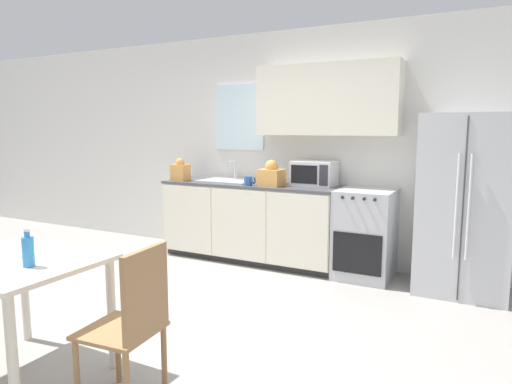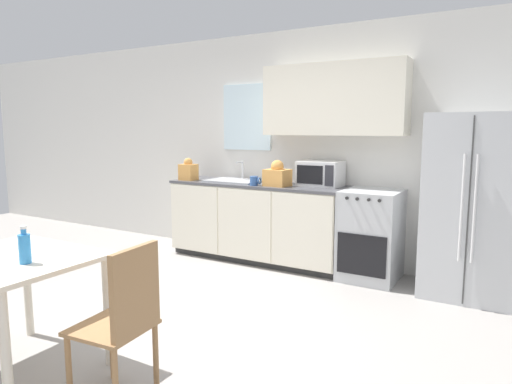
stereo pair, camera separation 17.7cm
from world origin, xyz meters
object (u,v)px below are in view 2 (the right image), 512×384
microwave (320,174)px  dining_chair_side (125,314)px  oven_range (371,235)px  coffee_mug (255,181)px  drink_bottle (25,248)px  dining_table (15,275)px  refrigerator (472,206)px

microwave → dining_chair_side: bearing=-88.9°
oven_range → microwave: microwave is taller
coffee_mug → drink_bottle: size_ratio=0.56×
oven_range → microwave: size_ratio=2.00×
microwave → dining_table: (-0.81, -3.08, -0.42)m
oven_range → dining_table: oven_range is taller
oven_range → microwave: (-0.62, 0.11, 0.60)m
microwave → dining_table: size_ratio=0.47×
drink_bottle → dining_chair_side: bearing=11.9°
dining_chair_side → coffee_mug: bearing=10.4°
dining_chair_side → drink_bottle: size_ratio=4.06×
dining_chair_side → drink_bottle: bearing=97.3°
refrigerator → dining_table: bearing=-128.9°
refrigerator → coffee_mug: refrigerator is taller
dining_table → dining_chair_side: bearing=5.5°
drink_bottle → dining_table: bearing=165.0°
microwave → refrigerator: bearing=-4.9°
coffee_mug → dining_table: 2.77m
oven_range → coffee_mug: bearing=-170.3°
oven_range → microwave: bearing=169.9°
coffee_mug → drink_bottle: 2.81m
dining_table → dining_chair_side: (0.87, 0.08, -0.11)m
refrigerator → coffee_mug: 2.23m
microwave → coffee_mug: (-0.66, -0.33, -0.09)m
coffee_mug → dining_table: bearing=-93.3°
dining_chair_side → oven_range: bearing=-15.6°
oven_range → drink_bottle: (-1.23, -3.02, 0.39)m
dining_table → refrigerator: bearing=51.1°
oven_range → coffee_mug: 1.39m
refrigerator → coffee_mug: bearing=-174.9°
coffee_mug → dining_chair_side: size_ratio=0.14×
refrigerator → dining_table: 3.79m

